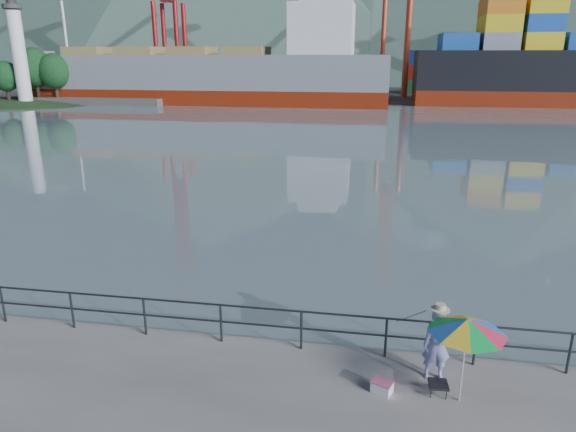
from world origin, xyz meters
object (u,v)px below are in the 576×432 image
(cooler_bag, at_px, (382,388))
(bulk_carrier, at_px, (220,75))
(fisherman, at_px, (437,345))
(beach_umbrella, at_px, (468,326))

(cooler_bag, height_order, bulk_carrier, bulk_carrier)
(bulk_carrier, bearing_deg, cooler_bag, -70.57)
(bulk_carrier, bearing_deg, fisherman, -69.54)
(cooler_bag, relative_size, bulk_carrier, 0.01)
(fisherman, bearing_deg, beach_umbrella, -59.78)
(cooler_bag, xyz_separation_m, bulk_carrier, (-24.31, 68.92, 3.96))
(beach_umbrella, bearing_deg, fisherman, 120.96)
(cooler_bag, bearing_deg, fisherman, 56.51)
(cooler_bag, distance_m, bulk_carrier, 73.19)
(cooler_bag, bearing_deg, bulk_carrier, 133.45)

